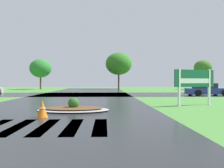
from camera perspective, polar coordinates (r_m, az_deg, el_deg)
The scene contains 8 objects.
asphalt_roadway at distance 13.17m, azimuth -12.19°, elevation -5.88°, with size 10.20×80.00×0.01m, color #232628.
asphalt_cross_road at distance 28.42m, azimuth -6.47°, elevation -2.36°, with size 90.00×9.18×0.01m, color #232628.
crosswalk_stripes at distance 8.76m, azimuth -17.76°, elevation -9.21°, with size 4.95×3.19×0.01m.
estate_billboard at distance 16.13m, azimuth 18.25°, elevation 0.82°, with size 2.88×1.39×2.24m.
median_island at distance 12.84m, azimuth -8.73°, elevation -5.52°, with size 3.59×2.39×0.68m.
car_blue_compact at distance 27.83m, azimuth 20.65°, elevation -1.23°, with size 4.38×2.38×1.28m.
traffic_cone at distance 10.75m, azimuth -15.53°, elevation -5.53°, with size 0.45×0.45×0.71m.
background_treeline at distance 45.40m, azimuth -12.06°, elevation 4.20°, with size 46.92×6.50×6.50m.
Camera 1 is at (2.41, -2.86, 1.50)m, focal length 40.30 mm.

